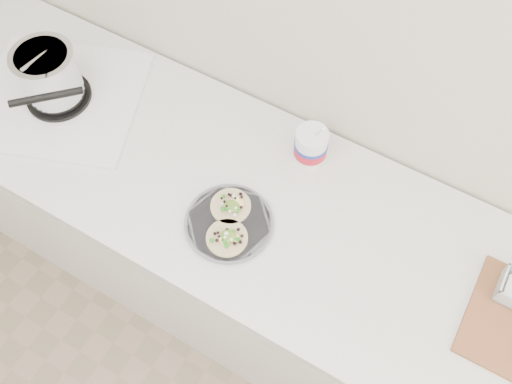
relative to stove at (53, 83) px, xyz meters
The scene contains 4 objects.
counter 0.87m from the stove, ahead, with size 2.44×0.66×0.90m.
stove is the anchor object (origin of this frame).
taco_plate 0.71m from the stove, ahead, with size 0.25×0.25×0.04m.
tub 0.82m from the stove, 14.58° to the left, with size 0.10×0.10×0.22m.
Camera 1 is at (0.44, 0.71, 2.34)m, focal length 40.00 mm.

